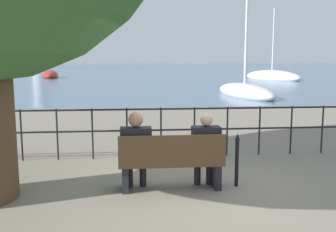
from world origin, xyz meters
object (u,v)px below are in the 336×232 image
(seated_person_right, at_px, (205,147))
(closed_umbrella, at_px, (237,157))
(sailboat_1, at_px, (245,91))
(harbor_lighthouse, at_px, (38,22))
(seated_person_left, at_px, (136,147))
(park_bench, at_px, (172,163))
(sailboat_0, at_px, (272,77))
(sailboat_4, at_px, (50,75))

(seated_person_right, height_order, closed_umbrella, seated_person_right)
(sailboat_1, bearing_deg, harbor_lighthouse, 103.60)
(seated_person_left, relative_size, seated_person_right, 1.04)
(park_bench, bearing_deg, sailboat_0, 66.58)
(sailboat_0, relative_size, sailboat_4, 0.77)
(seated_person_right, distance_m, harbor_lighthouse, 114.51)
(harbor_lighthouse, bearing_deg, sailboat_1, -70.59)
(sailboat_1, xyz_separation_m, sailboat_4, (-16.40, 25.90, 0.04))
(closed_umbrella, xyz_separation_m, sailboat_1, (4.91, 15.49, -0.20))
(sailboat_1, height_order, harbor_lighthouse, harbor_lighthouse)
(seated_person_right, bearing_deg, seated_person_left, -179.85)
(harbor_lighthouse, bearing_deg, sailboat_4, -76.13)
(closed_umbrella, xyz_separation_m, sailboat_4, (-11.49, 41.39, -0.16))
(park_bench, relative_size, seated_person_left, 1.32)
(seated_person_right, bearing_deg, sailboat_1, 70.70)
(closed_umbrella, distance_m, sailboat_1, 16.25)
(sailboat_4, bearing_deg, sailboat_0, -28.66)
(sailboat_4, bearing_deg, harbor_lighthouse, 92.51)
(sailboat_0, bearing_deg, sailboat_4, 142.57)
(sailboat_1, bearing_deg, sailboat_4, 116.52)
(park_bench, xyz_separation_m, seated_person_left, (-0.55, 0.07, 0.26))
(sailboat_4, distance_m, harbor_lighthouse, 72.19)
(park_bench, bearing_deg, closed_umbrella, 3.65)
(harbor_lighthouse, bearing_deg, seated_person_left, -76.30)
(sailboat_0, bearing_deg, sailboat_1, -135.56)
(seated_person_left, height_order, harbor_lighthouse, harbor_lighthouse)
(seated_person_left, xyz_separation_m, sailboat_1, (6.52, 15.49, -0.40))
(closed_umbrella, relative_size, sailboat_4, 0.08)
(sailboat_4, relative_size, harbor_lighthouse, 0.37)
(seated_person_right, relative_size, sailboat_4, 0.11)
(park_bench, xyz_separation_m, sailboat_0, (14.58, 33.67, -0.11))
(seated_person_right, distance_m, sailboat_0, 36.41)
(seated_person_right, relative_size, closed_umbrella, 1.38)
(seated_person_left, height_order, sailboat_4, sailboat_4)
(seated_person_right, height_order, harbor_lighthouse, harbor_lighthouse)
(sailboat_4, xyz_separation_m, harbor_lighthouse, (-17.01, 68.90, 13.21))
(sailboat_0, distance_m, sailboat_4, 26.19)
(sailboat_4, bearing_deg, seated_person_left, -87.94)
(seated_person_right, bearing_deg, harbor_lighthouse, 104.24)
(sailboat_4, bearing_deg, seated_person_right, -86.51)
(park_bench, distance_m, sailboat_1, 16.67)
(sailboat_1, distance_m, sailboat_4, 30.66)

